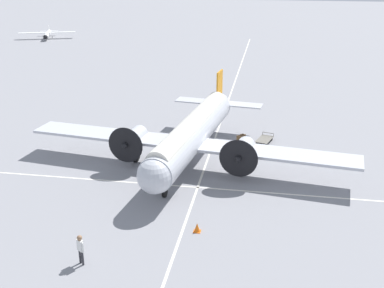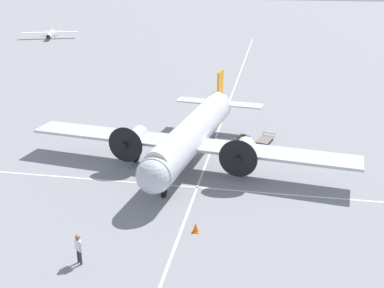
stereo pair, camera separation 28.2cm
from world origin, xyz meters
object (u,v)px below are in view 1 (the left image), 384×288
at_px(crew_foreground, 80,247).
at_px(suitcase_near_door, 239,138).
at_px(suitcase_upright_spare, 243,138).
at_px(baggage_cart, 265,139).
at_px(airliner_main, 191,135).
at_px(light_aircraft_distant, 47,34).
at_px(traffic_cone, 197,228).

xyz_separation_m(crew_foreground, suitcase_near_door, (6.60, 18.98, -0.79)).
height_order(suitcase_upright_spare, baggage_cart, suitcase_upright_spare).
height_order(suitcase_near_door, baggage_cart, baggage_cart).
bearing_deg(suitcase_upright_spare, airliner_main, -122.56).
xyz_separation_m(crew_foreground, light_aircraft_distant, (-33.91, 68.01, -0.19)).
bearing_deg(traffic_cone, suitcase_upright_spare, 84.04).
height_order(crew_foreground, baggage_cart, crew_foreground).
relative_size(airliner_main, suitcase_upright_spare, 37.47).
distance_m(suitcase_near_door, traffic_cone, 14.98).
relative_size(airliner_main, suitcase_near_door, 47.03).
height_order(suitcase_near_door, light_aircraft_distant, light_aircraft_distant).
height_order(suitcase_upright_spare, traffic_cone, suitcase_upright_spare).
bearing_deg(suitcase_near_door, airliner_main, -120.52).
distance_m(baggage_cart, light_aircraft_distant, 64.96).
relative_size(airliner_main, light_aircraft_distant, 2.38).
relative_size(crew_foreground, suitcase_near_door, 3.23).
height_order(suitcase_near_door, traffic_cone, traffic_cone).
xyz_separation_m(airliner_main, traffic_cone, (2.00, -9.41, -2.12)).
relative_size(suitcase_near_door, baggage_cart, 0.23).
xyz_separation_m(suitcase_upright_spare, baggage_cart, (1.85, -0.01, -0.03)).
relative_size(airliner_main, baggage_cart, 10.90).
relative_size(baggage_cart, light_aircraft_distant, 0.22).
height_order(crew_foreground, traffic_cone, crew_foreground).
bearing_deg(crew_foreground, suitcase_near_door, 106.22).
height_order(airliner_main, traffic_cone, airliner_main).
xyz_separation_m(suitcase_upright_spare, traffic_cone, (-1.57, -14.99, -0.05)).
bearing_deg(baggage_cart, crew_foreground, -8.62).
height_order(baggage_cart, light_aircraft_distant, light_aircraft_distant).
xyz_separation_m(suitcase_near_door, traffic_cone, (-1.26, -14.93, 0.01)).
distance_m(suitcase_near_door, baggage_cart, 2.16).
bearing_deg(suitcase_upright_spare, crew_foreground, -109.93).
height_order(crew_foreground, light_aircraft_distant, light_aircraft_distant).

